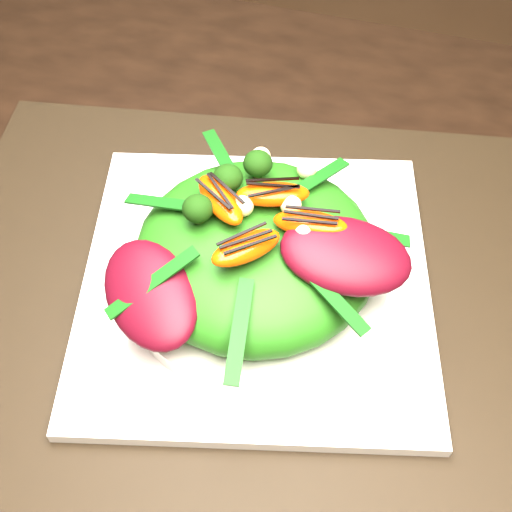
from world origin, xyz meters
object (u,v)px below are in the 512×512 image
(dining_table, at_px, (214,323))
(placemat, at_px, (256,287))
(lettuce_mound, at_px, (256,251))
(plate_base, at_px, (256,282))
(salad_bowl, at_px, (256,273))
(orange_segment, at_px, (271,195))

(dining_table, xyz_separation_m, placemat, (0.03, 0.03, 0.02))
(placemat, distance_m, lettuce_mound, 0.05)
(plate_base, xyz_separation_m, salad_bowl, (0.00, 0.00, 0.01))
(orange_segment, bearing_deg, salad_bowl, -98.20)
(placemat, bearing_deg, lettuce_mound, 33.69)
(plate_base, relative_size, lettuce_mound, 1.49)
(dining_table, height_order, orange_segment, dining_table)
(placemat, height_order, lettuce_mound, lettuce_mound)
(placemat, xyz_separation_m, plate_base, (0.00, 0.00, 0.01))
(dining_table, height_order, plate_base, dining_table)
(salad_bowl, bearing_deg, plate_base, 0.00)
(salad_bowl, bearing_deg, dining_table, -132.02)
(salad_bowl, height_order, lettuce_mound, lettuce_mound)
(lettuce_mound, bearing_deg, dining_table, -132.02)
(dining_table, bearing_deg, orange_segment, 61.25)
(salad_bowl, distance_m, orange_segment, 0.07)
(dining_table, relative_size, lettuce_mound, 8.17)
(placemat, distance_m, plate_base, 0.01)
(dining_table, bearing_deg, salad_bowl, 47.98)
(dining_table, xyz_separation_m, lettuce_mound, (0.03, 0.03, 0.07))
(dining_table, distance_m, lettuce_mound, 0.08)
(dining_table, xyz_separation_m, orange_segment, (0.03, 0.06, 0.11))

